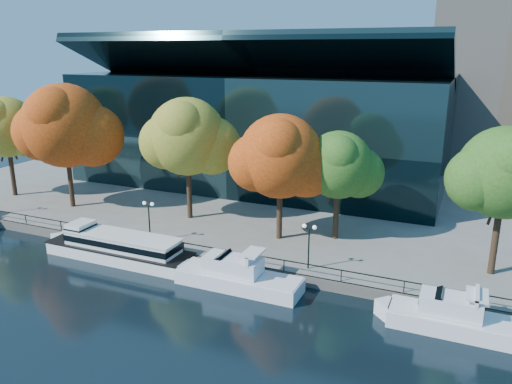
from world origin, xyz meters
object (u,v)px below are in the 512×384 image
at_px(tour_boat, 115,246).
at_px(tree_2, 188,138).
at_px(tree_3, 282,158).
at_px(tree_4, 340,167).
at_px(lamp_1, 149,212).
at_px(tree_1, 66,128).
at_px(tree_5, 507,175).
at_px(cruiser_near, 234,275).
at_px(cruiser_far, 450,316).
at_px(lamp_2, 309,236).
at_px(tree_0, 7,128).

bearing_deg(tour_boat, tree_2, 79.45).
bearing_deg(tree_3, tree_4, 23.71).
bearing_deg(tree_3, lamp_1, -153.94).
height_order(tree_1, tree_5, tree_1).
bearing_deg(tree_4, tree_1, -175.76).
bearing_deg(tree_5, cruiser_near, -155.48).
bearing_deg(cruiser_far, tree_1, 167.65).
xyz_separation_m(cruiser_near, tree_5, (19.98, 9.11, 8.55)).
bearing_deg(tree_1, lamp_1, -20.45).
bearing_deg(tour_boat, cruiser_far, -1.41).
bearing_deg(tree_1, cruiser_far, -12.35).
height_order(cruiser_near, lamp_2, lamp_2).
bearing_deg(lamp_1, tree_1, 159.55).
bearing_deg(tree_3, tree_0, 179.05).
bearing_deg(tour_boat, tree_1, 146.54).
relative_size(tree_0, tree_1, 0.87).
relative_size(tree_1, tree_3, 1.17).
bearing_deg(tree_2, tree_5, -4.40).
height_order(tree_3, tree_4, tree_3).
height_order(tree_1, tree_3, tree_1).
distance_m(cruiser_far, lamp_1, 28.58).
bearing_deg(tree_4, cruiser_near, -115.71).
height_order(tree_1, lamp_2, tree_1).
xyz_separation_m(tour_boat, tree_4, (18.64, 11.09, 7.09)).
relative_size(tree_1, tree_5, 1.17).
height_order(tree_2, tree_4, tree_2).
relative_size(tree_5, lamp_2, 3.11).
distance_m(tour_boat, cruiser_far, 30.01).
distance_m(tree_5, lamp_2, 16.58).
bearing_deg(tree_0, tree_3, -0.95).
bearing_deg(tree_4, tree_0, -177.77).
height_order(cruiser_near, tree_1, tree_1).
height_order(tree_4, lamp_2, tree_4).
relative_size(cruiser_far, lamp_2, 2.59).
xyz_separation_m(tree_3, lamp_1, (-11.67, -5.71, -5.24)).
distance_m(cruiser_near, cruiser_far, 17.06).
relative_size(tree_0, lamp_2, 3.16).
xyz_separation_m(tree_4, lamp_1, (-16.81, -7.97, -4.43)).
distance_m(tour_boat, tree_1, 18.33).
distance_m(cruiser_near, tree_4, 15.05).
bearing_deg(tree_1, cruiser_near, -19.94).
relative_size(cruiser_near, lamp_2, 2.96).
distance_m(tree_5, lamp_1, 32.03).
bearing_deg(cruiser_far, tree_0, 169.25).
bearing_deg(tree_3, cruiser_far, -30.10).
bearing_deg(tour_boat, tree_4, 30.74).
relative_size(cruiser_far, lamp_1, 2.59).
relative_size(tree_1, lamp_1, 3.64).
bearing_deg(cruiser_near, tree_1, 160.06).
distance_m(tree_1, tree_2, 15.34).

